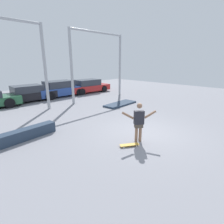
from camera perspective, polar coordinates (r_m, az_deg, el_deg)
The scene contains 9 objects.
ground_plane at distance 8.37m, azimuth 10.48°, elevation -6.65°, with size 36.00×36.00×0.00m, color gray.
skateboarder at distance 7.13m, azimuth 8.76°, elevation -2.82°, with size 1.19×0.93×1.64m.
skateboard at distance 7.01m, azimuth 5.72°, elevation -10.60°, with size 0.75×0.59×0.08m.
grind_box at distance 8.33m, azimuth -26.95°, elevation -6.62°, with size 2.79×0.46×0.47m, color #28384C.
manual_pad at distance 13.40m, azimuth 2.73°, elevation 2.67°, with size 2.80×1.07×0.12m, color #28384C.
canopy_support_right at distance 15.31m, azimuth -4.40°, elevation 16.94°, with size 5.62×0.20×5.51m.
parked_car_black at distance 15.99m, azimuth -25.43°, elevation 5.46°, with size 4.15×1.99×1.32m.
parked_car_blue at distance 17.14m, azimuth -16.50°, elevation 7.23°, with size 4.59×1.91×1.46m.
parked_car_red at distance 18.76m, azimuth -7.70°, elevation 8.34°, with size 4.64×2.08×1.36m.
Camera 1 is at (-6.50, -4.15, 3.24)m, focal length 28.00 mm.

